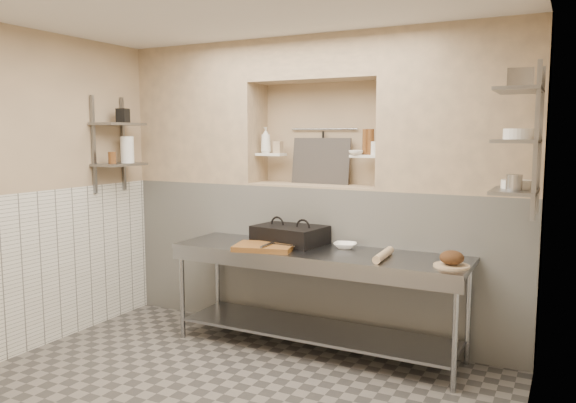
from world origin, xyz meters
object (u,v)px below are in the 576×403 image
Objects in this scene: bread_loaf at (452,258)px; bowl_alcove at (356,153)px; cutting_board at (264,247)px; mixing_bowl at (345,246)px; prep_table at (316,280)px; jug_left at (127,150)px; bottle_soap at (266,140)px; panini_press at (290,235)px; rolling_pin at (383,255)px.

bowl_alcove is (-1.00, 0.59, 0.76)m from bread_loaf.
cutting_board is 0.71m from mixing_bowl.
prep_table is 1.22m from bowl_alcove.
cutting_board is 1.87m from jug_left.
jug_left is (-1.30, -0.55, -0.10)m from bottle_soap.
panini_press reaches higher than mixing_bowl.
mixing_bowl is 0.79× the size of bottle_soap.
mixing_bowl reaches higher than cutting_board.
bread_loaf is 2.23m from bottle_soap.
bread_loaf is at bearing -2.76° from rolling_pin.
mixing_bowl is 0.87m from bowl_alcove.
panini_press is 2.61× the size of bottle_soap.
cutting_board is (-0.08, -0.34, -0.06)m from panini_press.
prep_table is 0.40m from mixing_bowl.
prep_table is 19.56× the size of bowl_alcove.
rolling_pin is (0.62, -0.05, 0.29)m from prep_table.
prep_table is 6.04× the size of rolling_pin.
rolling_pin is (0.43, -0.26, 0.01)m from mixing_bowl.
cutting_board is 3.76× the size of bowl_alcove.
bottle_soap is 0.96× the size of jug_left.
bowl_alcove is at bearing 42.50° from panini_press.
mixing_bowl is 0.47× the size of rolling_pin.
bottle_soap reaches higher than panini_press.
panini_press is 1.55× the size of rolling_pin.
bottle_soap is at bearing 162.60° from bread_loaf.
mixing_bowl is 1.11× the size of bread_loaf.
panini_press is 0.36m from cutting_board.
bowl_alcove is at bearing -1.37° from bottle_soap.
jug_left reaches higher than cutting_board.
mixing_bowl is at bearing 12.00° from panini_press.
rolling_pin is at bearing 177.24° from bread_loaf.
panini_press is at bearing 77.01° from cutting_board.
prep_table is 0.51m from panini_press.
bowl_alcove reaches higher than bread_loaf.
panini_press reaches higher than cutting_board.
panini_press is 5.03× the size of bowl_alcove.
jug_left is (-3.26, 0.06, 0.78)m from bread_loaf.
prep_table is at bearing 22.35° from cutting_board.
cutting_board is at bearing -130.49° from bowl_alcove.
bowl_alcove is (-0.45, 0.56, 0.80)m from rolling_pin.
bowl_alcove is (0.50, 0.34, 0.75)m from panini_press.
bowl_alcove is at bearing 13.21° from jug_left.
cutting_board is 1.21m from bowl_alcove.
panini_press is 3.66× the size of bread_loaf.
rolling_pin is 1.62× the size of jug_left.
bread_loaf is at bearing -16.21° from mixing_bowl.
jug_left reaches higher than bowl_alcove.
panini_press is at bearing -145.93° from bowl_alcove.
bread_loaf is 1.39m from bowl_alcove.
jug_left is at bearing 179.29° from rolling_pin.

